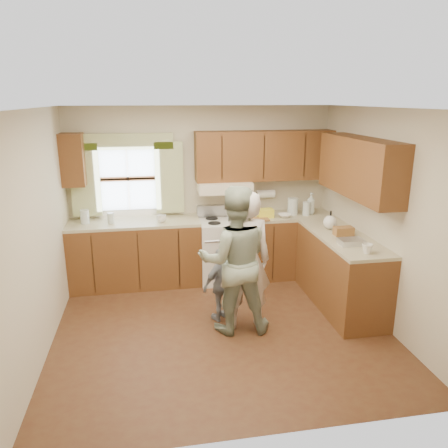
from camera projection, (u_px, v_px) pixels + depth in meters
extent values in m
plane|color=#4C2617|center=(221.00, 327.00, 5.13)|extent=(3.80, 3.80, 0.00)
plane|color=white|center=(221.00, 108.00, 4.44)|extent=(3.80, 3.80, 0.00)
plane|color=beige|center=(202.00, 193.00, 6.44)|extent=(3.80, 0.00, 3.80)
plane|color=beige|center=(262.00, 293.00, 3.13)|extent=(3.80, 0.00, 3.80)
plane|color=beige|center=(39.00, 235.00, 4.47)|extent=(0.00, 3.50, 3.50)
plane|color=beige|center=(381.00, 218.00, 5.10)|extent=(0.00, 3.50, 3.50)
cube|color=#4A2C10|center=(136.00, 255.00, 6.22)|extent=(1.82, 0.60, 0.90)
cube|color=#4A2C10|center=(289.00, 246.00, 6.59)|extent=(1.22, 0.60, 0.90)
cube|color=#42210F|center=(340.00, 272.00, 5.58)|extent=(0.60, 1.65, 0.90)
cube|color=tan|center=(134.00, 223.00, 6.08)|extent=(1.82, 0.60, 0.04)
cube|color=tan|center=(291.00, 216.00, 6.46)|extent=(1.22, 0.60, 0.04)
cube|color=tan|center=(343.00, 238.00, 5.45)|extent=(0.60, 1.65, 0.04)
cube|color=#4A2C10|center=(264.00, 155.00, 6.28)|extent=(2.00, 0.33, 0.70)
cube|color=#42210F|center=(73.00, 160.00, 5.84)|extent=(0.30, 0.33, 0.70)
cube|color=#42210F|center=(359.00, 167.00, 5.23)|extent=(0.33, 1.65, 0.70)
cube|color=beige|center=(224.00, 187.00, 6.24)|extent=(0.76, 0.45, 0.15)
cube|color=silver|center=(128.00, 178.00, 6.18)|extent=(0.90, 0.03, 0.90)
cube|color=#FFFE4B|center=(85.00, 180.00, 6.03)|extent=(0.40, 0.05, 1.02)
cube|color=#FFFE4B|center=(169.00, 178.00, 6.23)|extent=(0.40, 0.05, 1.02)
cube|color=#FFFE4B|center=(126.00, 142.00, 5.99)|extent=(1.30, 0.05, 0.22)
cylinder|color=white|center=(266.00, 194.00, 6.51)|extent=(0.27, 0.12, 0.12)
imported|color=silver|center=(162.00, 219.00, 6.03)|extent=(0.17, 0.17, 0.10)
imported|color=silver|center=(311.00, 203.00, 6.44)|extent=(0.15, 0.15, 0.32)
imported|color=silver|center=(285.00, 216.00, 6.29)|extent=(0.19, 0.19, 0.05)
imported|color=silver|center=(367.00, 249.00, 4.82)|extent=(0.14, 0.14, 0.11)
cylinder|color=silver|center=(85.00, 217.00, 5.96)|extent=(0.12, 0.12, 0.19)
cube|color=olive|center=(260.00, 219.00, 6.16)|extent=(0.25, 0.19, 0.02)
cube|color=yellow|center=(265.00, 213.00, 6.28)|extent=(0.22, 0.16, 0.12)
cylinder|color=silver|center=(293.00, 206.00, 6.41)|extent=(0.15, 0.15, 0.25)
cylinder|color=silver|center=(306.00, 209.00, 6.38)|extent=(0.11, 0.11, 0.20)
sphere|color=silver|center=(330.00, 222.00, 5.72)|extent=(0.18, 0.18, 0.18)
cube|color=olive|center=(344.00, 231.00, 5.46)|extent=(0.24, 0.13, 0.11)
cube|color=silver|center=(351.00, 242.00, 5.12)|extent=(0.28, 0.20, 0.07)
cylinder|color=silver|center=(111.00, 218.00, 5.98)|extent=(0.09, 0.09, 0.15)
cube|color=silver|center=(225.00, 250.00, 6.41)|extent=(0.76, 0.64, 0.90)
cube|color=#B7B7BC|center=(222.00, 210.00, 6.51)|extent=(0.76, 0.10, 0.16)
cylinder|color=#B7B7BC|center=(229.00, 240.00, 6.04)|extent=(0.68, 0.03, 0.03)
cube|color=#5184BE|center=(233.00, 256.00, 6.09)|extent=(0.22, 0.02, 0.42)
cylinder|color=black|center=(212.00, 218.00, 6.37)|extent=(0.18, 0.18, 0.01)
cylinder|color=black|center=(236.00, 217.00, 6.43)|extent=(0.18, 0.18, 0.01)
cylinder|color=black|center=(214.00, 223.00, 6.13)|extent=(0.18, 0.18, 0.01)
cylinder|color=black|center=(239.00, 222.00, 6.19)|extent=(0.18, 0.18, 0.01)
imported|color=beige|center=(245.00, 261.00, 4.94)|extent=(0.61, 0.41, 1.64)
imported|color=#21372D|center=(235.00, 260.00, 4.88)|extent=(0.88, 0.72, 1.70)
imported|color=gray|center=(222.00, 284.00, 5.21)|extent=(0.58, 0.44, 0.91)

